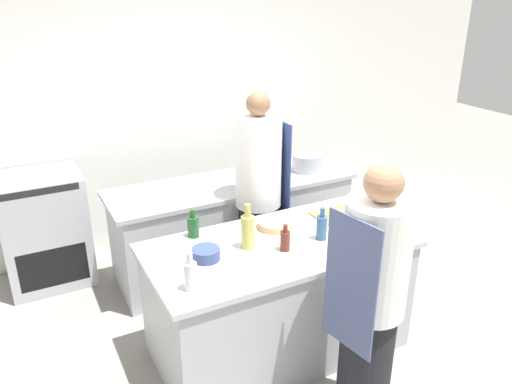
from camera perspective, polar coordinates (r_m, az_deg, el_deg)
ground_plane at (r=3.96m, az=2.45°, el=-17.16°), size 16.00×16.00×0.00m
wall_back at (r=5.13m, az=-9.35°, el=9.51°), size 8.00×0.06×2.80m
prep_counter at (r=3.69m, az=2.56°, el=-11.84°), size 1.85×0.92×0.89m
pass_counter at (r=4.69m, az=-2.59°, el=-3.88°), size 2.26×0.71×0.89m
oven_range at (r=4.84m, az=-22.92°, el=-3.98°), size 0.71×0.61×1.03m
chef_at_prep_near at (r=3.03m, az=13.00°, el=-12.06°), size 0.42×0.41×1.68m
chef_at_stove at (r=4.20m, az=0.27°, el=-0.52°), size 0.40×0.39×1.77m
bottle_olive_oil at (r=3.53m, az=-7.19°, el=-3.86°), size 0.08×0.08×0.21m
bottle_vinegar at (r=3.49m, az=7.52°, el=-3.97°), size 0.08×0.08×0.24m
bottle_wine at (r=2.94m, az=-7.49°, el=-9.41°), size 0.08×0.08×0.24m
bottle_cooking_oil at (r=3.34m, az=3.35°, el=-5.52°), size 0.07×0.07×0.19m
bottle_sauce at (r=3.34m, az=-0.96°, el=-4.45°), size 0.09×0.09×0.32m
bowl_mixing_large at (r=3.26m, az=-5.75°, el=-7.06°), size 0.18×0.18×0.08m
bowl_prep_small at (r=3.66m, az=2.26°, el=-3.69°), size 0.27×0.27×0.05m
cup at (r=3.60m, az=-0.78°, el=-3.91°), size 0.08×0.08×0.08m
cutting_board at (r=3.91m, az=9.00°, el=-2.54°), size 0.34×0.24×0.01m
stockpot at (r=4.80m, az=5.86°, el=3.40°), size 0.29×0.29×0.16m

